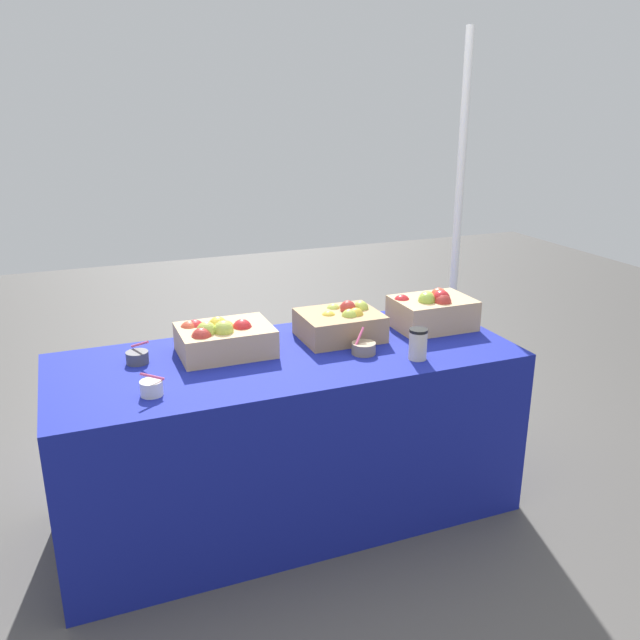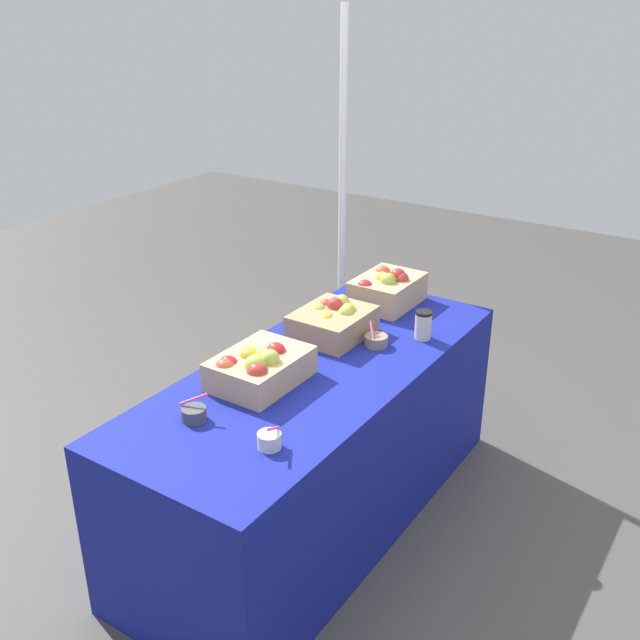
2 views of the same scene
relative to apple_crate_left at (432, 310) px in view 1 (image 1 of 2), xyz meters
name	(u,v)px [view 1 (image 1 of 2)]	position (x,y,z in m)	size (l,w,h in m)	color
ground_plane	(290,509)	(-0.73, -0.08, -0.82)	(10.00, 10.00, 0.00)	#474442
table	(289,435)	(-0.73, -0.08, -0.45)	(1.90, 0.76, 0.74)	navy
apple_crate_left	(432,310)	(0.00, 0.00, 0.00)	(0.35, 0.26, 0.19)	tan
apple_crate_middle	(341,323)	(-0.44, 0.03, -0.01)	(0.34, 0.28, 0.16)	tan
apple_crate_right	(222,338)	(-0.97, 0.03, -0.01)	(0.38, 0.28, 0.16)	tan
sample_bowl_near	(137,357)	(-1.31, 0.05, -0.06)	(0.09, 0.10, 0.10)	#4C4C51
sample_bowl_mid	(152,388)	(-1.30, -0.27, -0.05)	(0.09, 0.08, 0.10)	silver
sample_bowl_far	(364,348)	(-0.43, -0.19, -0.06)	(0.10, 0.10, 0.10)	gray
coffee_cup	(418,344)	(-0.25, -0.32, -0.02)	(0.07, 0.07, 0.13)	beige
tent_pole	(457,233)	(0.47, 0.55, 0.22)	(0.04, 0.04, 2.08)	white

